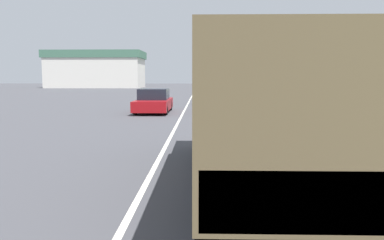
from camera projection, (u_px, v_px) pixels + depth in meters
ground_plane at (191, 98)px, 37.54m from camera, size 180.00×180.00×0.00m
lane_centre_stripe at (191, 98)px, 37.54m from camera, size 0.12×120.00×0.00m
sidewalk_right at (236, 98)px, 37.42m from camera, size 1.80×120.00×0.12m
grass_strip_right at (280, 98)px, 37.31m from camera, size 7.00×120.00×0.02m
military_truck at (258, 107)px, 7.18m from camera, size 2.32×7.99×2.64m
car_nearest_ahead at (154, 102)px, 22.47m from camera, size 1.94×4.72×1.42m
car_second_ahead at (212, 95)px, 29.97m from camera, size 1.70×4.11×1.56m
building_distant at (96, 69)px, 76.65m from camera, size 19.35×9.81×7.39m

